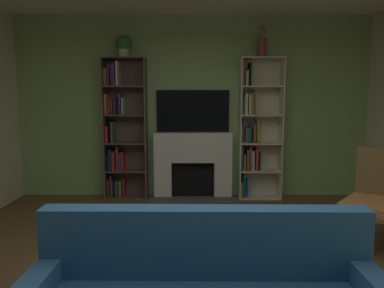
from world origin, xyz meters
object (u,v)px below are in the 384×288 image
(tv, at_px, (192,111))
(coffee_table, at_px, (201,262))
(vase_with_flowers, at_px, (261,46))
(bookshelf_left, at_px, (120,130))
(potted_plant, at_px, (122,45))
(bookshelf_right, at_px, (253,131))
(armchair, at_px, (383,199))
(fireplace, at_px, (192,163))

(tv, relative_size, coffee_table, 1.41)
(vase_with_flowers, distance_m, coffee_table, 3.73)
(bookshelf_left, relative_size, vase_with_flowers, 4.47)
(potted_plant, bearing_deg, bookshelf_right, 1.00)
(potted_plant, distance_m, armchair, 4.02)
(armchair, bearing_deg, vase_with_flowers, 114.07)
(tv, distance_m, vase_with_flowers, 1.43)
(bookshelf_right, relative_size, coffee_table, 2.71)
(tv, height_order, potted_plant, potted_plant)
(coffee_table, bearing_deg, vase_with_flowers, 71.94)
(armchair, bearing_deg, coffee_table, -152.18)
(coffee_table, bearing_deg, fireplace, 91.13)
(fireplace, relative_size, armchair, 1.27)
(fireplace, height_order, bookshelf_left, bookshelf_left)
(vase_with_flowers, relative_size, armchair, 0.47)
(fireplace, distance_m, coffee_table, 3.04)
(bookshelf_left, distance_m, bookshelf_right, 2.07)
(fireplace, bearing_deg, coffee_table, -88.87)
(vase_with_flowers, bearing_deg, bookshelf_right, 155.71)
(bookshelf_left, distance_m, coffee_table, 3.34)
(potted_plant, bearing_deg, coffee_table, -69.93)
(vase_with_flowers, bearing_deg, fireplace, 178.31)
(bookshelf_right, bearing_deg, bookshelf_left, 179.94)
(bookshelf_left, bearing_deg, coffee_table, -68.87)
(fireplace, height_order, vase_with_flowers, vase_with_flowers)
(bookshelf_right, bearing_deg, fireplace, -179.70)
(armchair, height_order, coffee_table, armchair)
(bookshelf_right, distance_m, coffee_table, 3.25)
(bookshelf_left, xyz_separation_m, vase_with_flowers, (2.15, -0.04, 1.27))
(armchair, bearing_deg, fireplace, 133.48)
(armchair, xyz_separation_m, coffee_table, (-1.88, -0.99, -0.20))
(fireplace, xyz_separation_m, bookshelf_right, (0.96, 0.01, 0.50))
(coffee_table, bearing_deg, bookshelf_right, 73.50)
(vase_with_flowers, bearing_deg, tv, 173.36)
(bookshelf_right, height_order, armchair, bookshelf_right)
(bookshelf_left, height_order, potted_plant, potted_plant)
(potted_plant, xyz_separation_m, coffee_table, (1.10, -3.00, -2.00))
(fireplace, relative_size, bookshelf_left, 0.61)
(tv, relative_size, bookshelf_left, 0.52)
(fireplace, bearing_deg, bookshelf_left, 179.62)
(bookshelf_left, relative_size, armchair, 2.09)
(armchair, bearing_deg, tv, 132.25)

